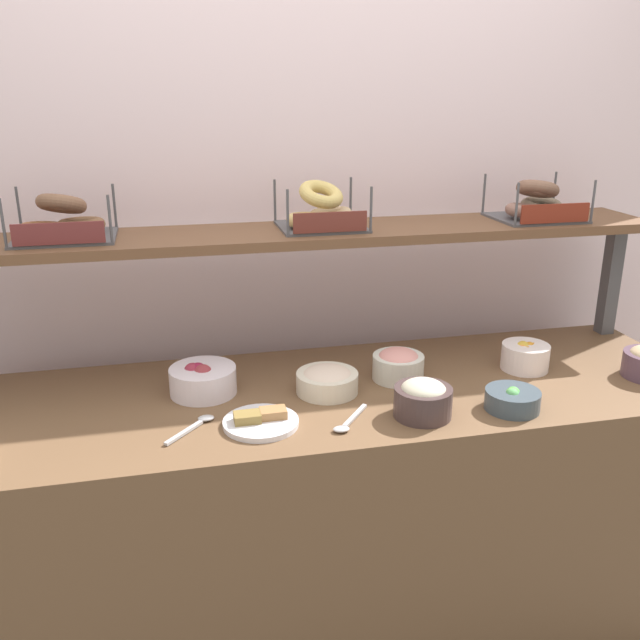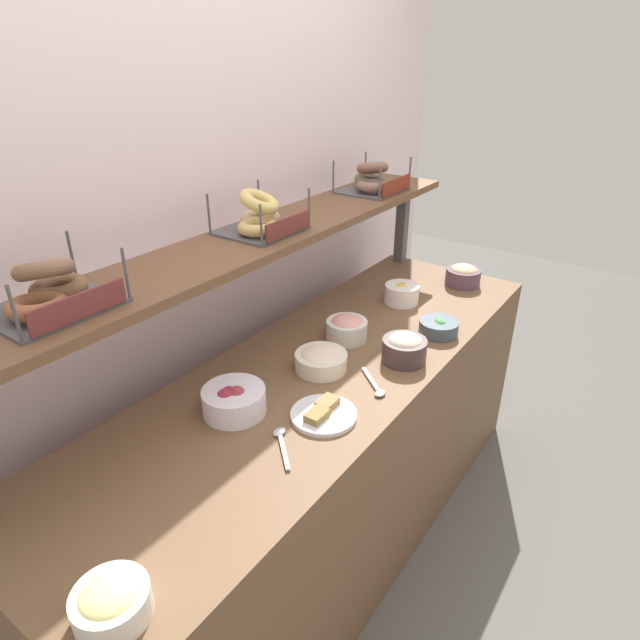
% 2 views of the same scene
% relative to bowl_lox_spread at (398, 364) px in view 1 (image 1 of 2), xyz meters
% --- Properties ---
extents(ground_plane, '(8.00, 8.00, 0.00)m').
position_rel_bowl_lox_spread_xyz_m(ground_plane, '(-0.20, -0.04, -0.90)').
color(ground_plane, '#595651').
extents(back_wall, '(3.47, 0.06, 2.40)m').
position_rel_bowl_lox_spread_xyz_m(back_wall, '(-0.20, 0.51, 0.30)').
color(back_wall, white).
rests_on(back_wall, ground_plane).
extents(deli_counter, '(2.27, 0.70, 0.85)m').
position_rel_bowl_lox_spread_xyz_m(deli_counter, '(-0.20, -0.04, -0.47)').
color(deli_counter, brown).
rests_on(deli_counter, ground_plane).
extents(shelf_riser_right, '(0.05, 0.05, 0.40)m').
position_rel_bowl_lox_spread_xyz_m(shelf_riser_right, '(0.87, 0.23, 0.15)').
color(shelf_riser_right, '#4C4C51').
rests_on(shelf_riser_right, deli_counter).
extents(upper_shelf, '(2.23, 0.32, 0.03)m').
position_rel_bowl_lox_spread_xyz_m(upper_shelf, '(-0.20, 0.23, 0.37)').
color(upper_shelf, brown).
rests_on(upper_shelf, shelf_riser_left).
extents(bowl_lox_spread, '(0.16, 0.16, 0.10)m').
position_rel_bowl_lox_spread_xyz_m(bowl_lox_spread, '(0.00, 0.00, 0.00)').
color(bowl_lox_spread, silver).
rests_on(bowl_lox_spread, deli_counter).
extents(bowl_fruit_salad, '(0.15, 0.15, 0.09)m').
position_rel_bowl_lox_spread_xyz_m(bowl_fruit_salad, '(0.42, -0.02, -0.00)').
color(bowl_fruit_salad, white).
rests_on(bowl_fruit_salad, deli_counter).
extents(bowl_potato_salad, '(0.18, 0.18, 0.08)m').
position_rel_bowl_lox_spread_xyz_m(bowl_potato_salad, '(-0.23, -0.05, -0.01)').
color(bowl_potato_salad, silver).
rests_on(bowl_potato_salad, deli_counter).
extents(bowl_veggie_mix, '(0.15, 0.15, 0.07)m').
position_rel_bowl_lox_spread_xyz_m(bowl_veggie_mix, '(0.24, -0.27, -0.02)').
color(bowl_veggie_mix, '#3F4D58').
rests_on(bowl_veggie_mix, deli_counter).
extents(bowl_beet_salad, '(0.19, 0.19, 0.09)m').
position_rel_bowl_lox_spread_xyz_m(bowl_beet_salad, '(-0.59, 0.03, -0.00)').
color(bowl_beet_salad, white).
rests_on(bowl_beet_salad, deli_counter).
extents(bowl_tuna_salad, '(0.16, 0.16, 0.11)m').
position_rel_bowl_lox_spread_xyz_m(bowl_tuna_salad, '(-0.02, -0.25, 0.00)').
color(bowl_tuna_salad, '#443333').
rests_on(bowl_tuna_salad, deli_counter).
extents(serving_plate_white, '(0.20, 0.20, 0.04)m').
position_rel_bowl_lox_spread_xyz_m(serving_plate_white, '(-0.45, -0.21, -0.04)').
color(serving_plate_white, white).
rests_on(serving_plate_white, deli_counter).
extents(serving_spoon_near_plate, '(0.13, 0.14, 0.01)m').
position_rel_bowl_lox_spread_xyz_m(serving_spoon_near_plate, '(-0.62, -0.18, -0.04)').
color(serving_spoon_near_plate, '#B7B7BC').
rests_on(serving_spoon_near_plate, deli_counter).
extents(serving_spoon_by_edge, '(0.13, 0.14, 0.01)m').
position_rel_bowl_lox_spread_xyz_m(serving_spoon_by_edge, '(-0.23, -0.26, -0.04)').
color(serving_spoon_by_edge, '#B7B7BC').
rests_on(serving_spoon_by_edge, deli_counter).
extents(bagel_basket_cinnamon_raisin, '(0.29, 0.26, 0.14)m').
position_rel_bowl_lox_spread_xyz_m(bagel_basket_cinnamon_raisin, '(-0.95, 0.25, 0.43)').
color(bagel_basket_cinnamon_raisin, '#4C4C51').
rests_on(bagel_basket_cinnamon_raisin, upper_shelf).
extents(bagel_basket_plain, '(0.27, 0.25, 0.15)m').
position_rel_bowl_lox_spread_xyz_m(bagel_basket_plain, '(-0.19, 0.24, 0.43)').
color(bagel_basket_plain, '#4C4C51').
rests_on(bagel_basket_plain, upper_shelf).
extents(bagel_basket_poppy, '(0.28, 0.24, 0.14)m').
position_rel_bowl_lox_spread_xyz_m(bagel_basket_poppy, '(0.54, 0.23, 0.43)').
color(bagel_basket_poppy, '#4C4C51').
rests_on(bagel_basket_poppy, upper_shelf).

